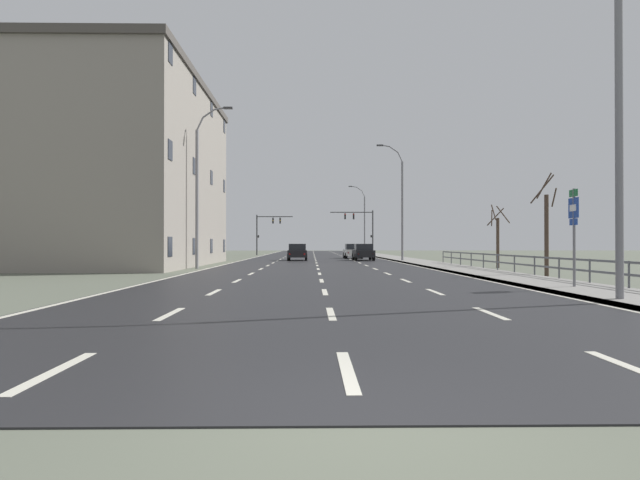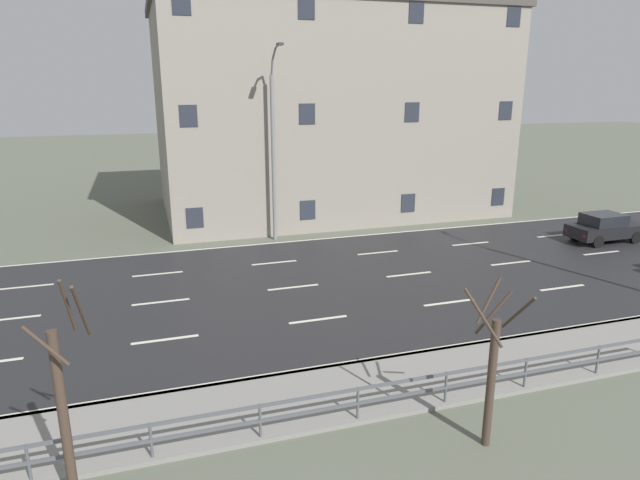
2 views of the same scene
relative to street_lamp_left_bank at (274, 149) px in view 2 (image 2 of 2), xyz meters
The scene contains 6 objects.
guardrail 19.64m from the street_lamp_left_bank, 25.43° to the right, with size 0.07×32.63×1.00m.
street_lamp_left_bank is the anchor object (origin of this frame).
car_distant 18.38m from the street_lamp_left_bank, 71.26° to the left, with size 1.87×4.12×1.57m.
brick_building 9.14m from the street_lamp_left_bank, 144.70° to the left, with size 13.46×21.70×13.15m.
bare_tree_near 20.36m from the street_lamp_left_bank, 24.84° to the right, with size 1.16×1.05×5.01m.
bare_tree_mid 19.31m from the street_lamp_left_bank, ahead, with size 1.22×1.32×4.11m.
Camera 2 is at (21.33, 23.37, 8.32)m, focal length 31.20 mm.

